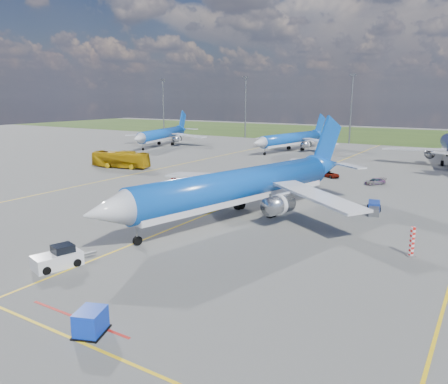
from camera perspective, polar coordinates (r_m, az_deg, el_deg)
The scene contains 16 objects.
ground at distance 51.05m, azimuth -8.70°, elevation -5.47°, with size 400.00×400.00×0.00m, color #595956.
grass_strip at distance 190.02m, azimuth 22.33°, elevation 6.80°, with size 400.00×80.00×0.01m, color #2D4719.
taxiway_lines at distance 73.45m, azimuth 5.56°, elevation 0.14°, with size 60.25×160.00×0.02m.
floodlight_masts at distance 148.33m, azimuth 23.84°, elevation 10.23°, with size 202.20×0.50×22.70m.
warning_post at distance 47.21m, azimuth 23.35°, elevation -5.96°, with size 0.50×0.50×3.00m, color red.
bg_jet_nw at distance 142.02m, azimuth -8.05°, elevation 6.01°, with size 29.92×39.27×10.29m, color #0D4DB8, non-canonical shape.
bg_jet_nnw at distance 128.45m, azimuth 8.70°, elevation 5.32°, with size 28.86×37.87×9.92m, color #0D4DB8, non-canonical shape.
main_airliner at distance 57.29m, azimuth 1.96°, elevation -3.35°, with size 35.63×46.77×12.25m, color #0D4DB8, non-canonical shape.
pushback_tug at distance 43.78m, azimuth -20.81°, elevation -8.11°, with size 3.29×6.08×2.02m.
uld_container at distance 31.65m, azimuth -17.02°, elevation -15.89°, with size 1.67×2.09×1.67m, color #0D35C3.
apron_bus at distance 99.39m, azimuth -13.34°, elevation 4.15°, with size 3.10×13.26×3.69m, color #C3930B.
service_car_a at distance 78.22m, azimuth -6.61°, elevation 1.35°, with size 1.55×3.85×1.31m, color #999999.
service_car_b at distance 87.89m, azimuth 13.62°, elevation 2.27°, with size 1.98×4.30×1.19m, color #999999.
service_car_c at distance 82.90m, azimuth 19.11°, elevation 1.31°, with size 1.60×3.93×1.14m, color #999999.
baggage_tug_w at distance 63.41m, azimuth 19.00°, elevation -1.95°, with size 2.63×5.59×1.21m.
baggage_tug_c at distance 92.46m, azimuth 10.73°, elevation 2.80°, with size 2.04×4.53×0.98m.
Camera 1 is at (31.93, -36.67, 15.56)m, focal length 35.00 mm.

